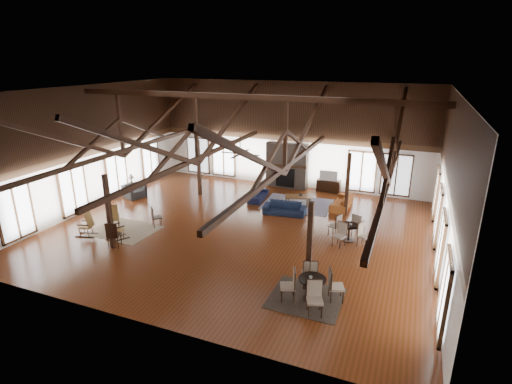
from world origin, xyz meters
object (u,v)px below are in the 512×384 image
at_px(sofa_orange, 342,202).
at_px(coffee_table, 298,197).
at_px(sofa_navy_front, 284,208).
at_px(cafe_table_near, 312,285).
at_px(sofa_navy_left, 258,195).
at_px(cafe_table_far, 349,230).
at_px(armchair, 134,191).
at_px(tv_console, 329,186).

xyz_separation_m(sofa_orange, coffee_table, (-2.14, -0.50, 0.14)).
distance_m(sofa_navy_front, cafe_table_near, 7.22).
xyz_separation_m(sofa_navy_left, cafe_table_far, (5.35, -3.30, 0.23)).
relative_size(coffee_table, cafe_table_near, 0.71).
bearing_deg(cafe_table_far, sofa_navy_left, 148.32).
bearing_deg(sofa_navy_left, coffee_table, -95.86).
relative_size(sofa_navy_front, cafe_table_near, 1.00).
bearing_deg(sofa_navy_front, cafe_table_far, -34.60).
distance_m(sofa_navy_front, sofa_navy_left, 2.45).
bearing_deg(cafe_table_far, armchair, 174.41).
xyz_separation_m(coffee_table, cafe_table_near, (2.78, -7.98, 0.08)).
bearing_deg(coffee_table, armchair, 176.15).
bearing_deg(coffee_table, tv_console, 53.33).
distance_m(sofa_navy_front, tv_console, 4.43).
bearing_deg(cafe_table_far, cafe_table_near, -94.29).
height_order(sofa_navy_left, tv_console, tv_console).
bearing_deg(sofa_orange, coffee_table, -74.72).
bearing_deg(armchair, coffee_table, -56.56).
height_order(coffee_table, cafe_table_near, cafe_table_near).
bearing_deg(sofa_orange, tv_console, -151.25).
xyz_separation_m(cafe_table_near, tv_console, (-1.80, 10.81, -0.20)).
bearing_deg(armchair, sofa_navy_front, -65.67).
relative_size(sofa_navy_left, cafe_table_far, 0.93).
xyz_separation_m(sofa_navy_front, coffee_table, (0.26, 1.43, 0.15)).
height_order(sofa_orange, cafe_table_near, cafe_table_near).
relative_size(sofa_orange, cafe_table_far, 1.08).
bearing_deg(cafe_table_near, cafe_table_far, 85.71).
bearing_deg(coffee_table, sofa_navy_front, -117.85).
height_order(coffee_table, armchair, armchair).
xyz_separation_m(sofa_navy_left, coffee_table, (2.22, -0.05, 0.19)).
xyz_separation_m(sofa_navy_left, cafe_table_near, (5.00, -8.02, 0.27)).
relative_size(armchair, cafe_table_far, 0.56).
xyz_separation_m(cafe_table_near, cafe_table_far, (0.35, 4.72, -0.03)).
height_order(sofa_navy_left, sofa_orange, sofa_orange).
xyz_separation_m(sofa_orange, cafe_table_far, (0.99, -3.76, 0.19)).
height_order(sofa_navy_left, cafe_table_near, cafe_table_near).
bearing_deg(coffee_table, sofa_navy_left, 161.16).
bearing_deg(coffee_table, cafe_table_near, -88.42).
height_order(cafe_table_far, tv_console, cafe_table_far).
relative_size(sofa_navy_front, tv_console, 1.55).
xyz_separation_m(sofa_navy_front, sofa_orange, (2.40, 1.93, 0.01)).
xyz_separation_m(sofa_navy_front, tv_console, (1.23, 4.26, 0.03)).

